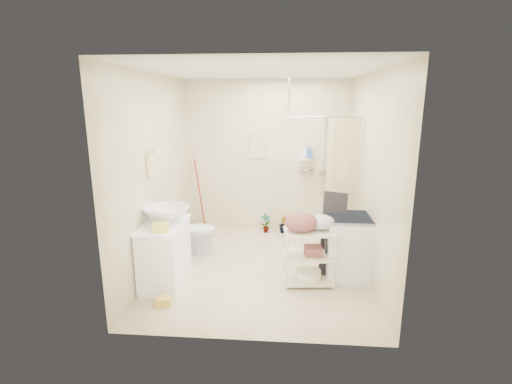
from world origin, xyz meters
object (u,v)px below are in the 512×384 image
(toilet, at_px, (193,231))
(vanity, at_px, (165,253))
(washing_machine, at_px, (348,247))
(laundry_rack, at_px, (309,252))

(toilet, bearing_deg, vanity, 167.22)
(vanity, relative_size, toilet, 1.27)
(toilet, relative_size, washing_machine, 0.85)
(washing_machine, relative_size, laundry_rack, 0.97)
(vanity, xyz_separation_m, laundry_rack, (1.79, 0.10, 0.03))
(vanity, relative_size, washing_machine, 1.08)
(vanity, relative_size, laundry_rack, 1.04)
(vanity, distance_m, washing_machine, 2.33)
(vanity, bearing_deg, washing_machine, 7.24)
(vanity, height_order, laundry_rack, laundry_rack)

